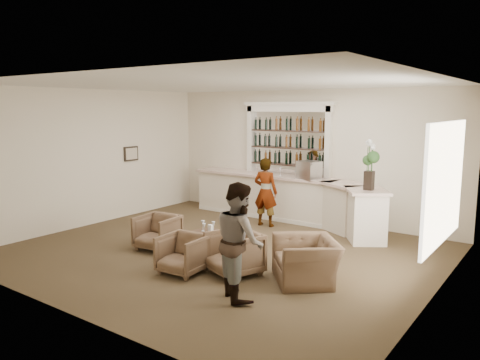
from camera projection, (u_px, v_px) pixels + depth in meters
name	position (u px, v px, depth m)	size (l,w,h in m)	color
ground	(222.00, 252.00, 9.36)	(8.00, 8.00, 0.00)	brown
room_shell	(249.00, 133.00, 9.48)	(8.04, 7.02, 3.32)	beige
bar_counter	(290.00, 199.00, 11.77)	(5.72, 1.80, 1.14)	white
back_bar_alcove	(287.00, 140.00, 12.07)	(2.64, 0.25, 3.00)	white
cocktail_table	(207.00, 245.00, 8.95)	(0.66, 0.66, 0.50)	#432C1D
sommelier	(266.00, 192.00, 11.29)	(0.61, 0.40, 1.67)	gray
guest	(239.00, 240.00, 7.00)	(0.86, 0.67, 1.77)	gray
armchair_left	(157.00, 232.00, 9.49)	(0.75, 0.77, 0.70)	brown
armchair_center	(183.00, 254.00, 8.11)	(0.73, 0.75, 0.68)	brown
armchair_right	(234.00, 253.00, 8.05)	(0.80, 0.82, 0.75)	brown
armchair_far	(306.00, 261.00, 7.71)	(1.11, 0.97, 0.72)	brown
espresso_machine	(309.00, 170.00, 11.30)	(0.50, 0.42, 0.44)	#BCBBC0
flower_vase	(370.00, 162.00, 9.76)	(0.28, 0.28, 1.06)	black
wine_glass_bar_left	(300.00, 173.00, 11.60)	(0.07, 0.07, 0.21)	white
wine_glass_bar_right	(280.00, 171.00, 11.93)	(0.07, 0.07, 0.21)	white
wine_glass_tbl_a	(203.00, 226.00, 8.99)	(0.07, 0.07, 0.21)	white
wine_glass_tbl_b	(213.00, 227.00, 8.90)	(0.07, 0.07, 0.21)	white
wine_glass_tbl_c	(204.00, 229.00, 8.77)	(0.07, 0.07, 0.21)	white
napkin_holder	(211.00, 228.00, 9.02)	(0.08, 0.08, 0.12)	white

